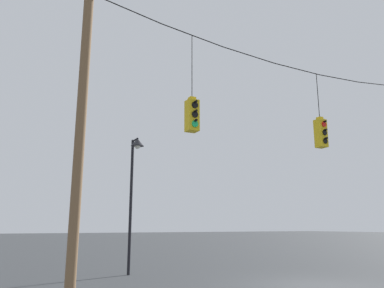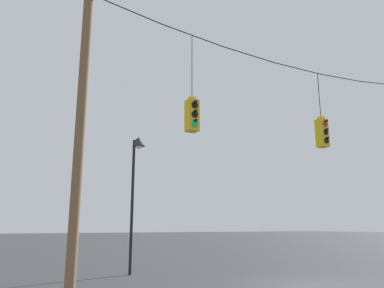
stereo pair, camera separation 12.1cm
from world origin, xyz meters
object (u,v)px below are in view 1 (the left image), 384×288
at_px(street_lamp, 135,169).
at_px(traffic_light_near_right_pole, 321,133).
at_px(utility_pole_left, 80,129).
at_px(traffic_light_over_intersection, 192,115).

bearing_deg(street_lamp, traffic_light_near_right_pole, -43.58).
xyz_separation_m(utility_pole_left, traffic_light_over_intersection, (3.21, -0.00, 0.84)).
xyz_separation_m(traffic_light_near_right_pole, street_lamp, (-5.29, 5.03, -1.04)).
bearing_deg(traffic_light_near_right_pole, traffic_light_over_intersection, 180.00).
bearing_deg(traffic_light_near_right_pole, street_lamp, 136.42).
relative_size(traffic_light_over_intersection, street_lamp, 0.57).
bearing_deg(street_lamp, utility_pole_left, -122.65).
relative_size(utility_pole_left, traffic_light_over_intersection, 2.77).
bearing_deg(traffic_light_over_intersection, utility_pole_left, 180.00).
height_order(utility_pole_left, traffic_light_over_intersection, utility_pole_left).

